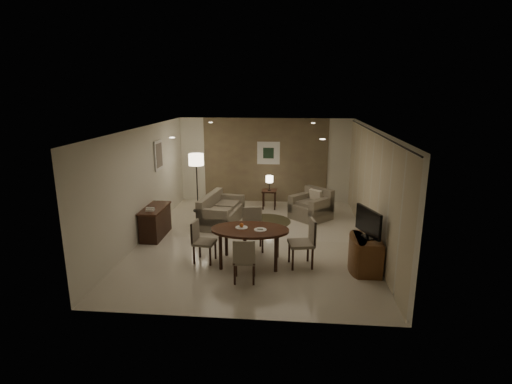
# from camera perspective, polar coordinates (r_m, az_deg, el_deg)

# --- Properties ---
(room_shell) EXTENTS (5.50, 7.00, 2.70)m
(room_shell) POSITION_cam_1_polar(r_m,az_deg,el_deg) (9.82, 0.11, 1.42)
(room_shell) COLOR beige
(room_shell) RESTS_ON ground
(taupe_accent) EXTENTS (3.96, 0.03, 2.70)m
(taupe_accent) POSITION_cam_1_polar(r_m,az_deg,el_deg) (12.84, 1.35, 4.51)
(taupe_accent) COLOR #77694A
(taupe_accent) RESTS_ON wall_back
(curtain_wall) EXTENTS (0.08, 6.70, 2.58)m
(curtain_wall) POSITION_cam_1_polar(r_m,az_deg,el_deg) (9.58, 16.07, 0.32)
(curtain_wall) COLOR beige
(curtain_wall) RESTS_ON wall_right
(curtain_rod) EXTENTS (0.03, 6.80, 0.03)m
(curtain_rod) POSITION_cam_1_polar(r_m,az_deg,el_deg) (9.36, 16.63, 8.19)
(curtain_rod) COLOR black
(curtain_rod) RESTS_ON wall_right
(art_back_frame) EXTENTS (0.72, 0.03, 0.72)m
(art_back_frame) POSITION_cam_1_polar(r_m,az_deg,el_deg) (12.76, 1.79, 5.58)
(art_back_frame) COLOR silver
(art_back_frame) RESTS_ON wall_back
(art_back_canvas) EXTENTS (0.34, 0.01, 0.34)m
(art_back_canvas) POSITION_cam_1_polar(r_m,az_deg,el_deg) (12.75, 1.79, 5.57)
(art_back_canvas) COLOR #1B311E
(art_back_canvas) RESTS_ON wall_back
(art_left_frame) EXTENTS (0.03, 0.60, 0.80)m
(art_left_frame) POSITION_cam_1_polar(r_m,az_deg,el_deg) (11.06, -13.74, 5.12)
(art_left_frame) COLOR silver
(art_left_frame) RESTS_ON wall_left
(art_left_canvas) EXTENTS (0.01, 0.46, 0.64)m
(art_left_canvas) POSITION_cam_1_polar(r_m,az_deg,el_deg) (11.06, -13.66, 5.12)
(art_left_canvas) COLOR gray
(art_left_canvas) RESTS_ON wall_left
(downlight_nl) EXTENTS (0.10, 0.10, 0.01)m
(downlight_nl) POSITION_cam_1_polar(r_m,az_deg,el_deg) (7.72, -11.90, 7.61)
(downlight_nl) COLOR white
(downlight_nl) RESTS_ON ceiling
(downlight_nr) EXTENTS (0.10, 0.10, 0.01)m
(downlight_nr) POSITION_cam_1_polar(r_m,az_deg,el_deg) (7.40, 9.50, 7.44)
(downlight_nr) COLOR white
(downlight_nr) RESTS_ON ceiling
(downlight_fl) EXTENTS (0.10, 0.10, 0.01)m
(downlight_fl) POSITION_cam_1_polar(r_m,az_deg,el_deg) (11.19, -6.50, 9.85)
(downlight_fl) COLOR white
(downlight_fl) RESTS_ON ceiling
(downlight_fr) EXTENTS (0.10, 0.10, 0.01)m
(downlight_fr) POSITION_cam_1_polar(r_m,az_deg,el_deg) (10.98, 8.18, 9.71)
(downlight_fr) COLOR white
(downlight_fr) RESTS_ON ceiling
(console_desk) EXTENTS (0.48, 1.20, 0.75)m
(console_desk) POSITION_cam_1_polar(r_m,az_deg,el_deg) (10.23, -14.17, -4.17)
(console_desk) COLOR #431E15
(console_desk) RESTS_ON floor
(telephone) EXTENTS (0.20, 0.14, 0.09)m
(telephone) POSITION_cam_1_polar(r_m,az_deg,el_deg) (9.84, -14.89, -2.37)
(telephone) COLOR white
(telephone) RESTS_ON console_desk
(tv_cabinet) EXTENTS (0.48, 0.90, 0.70)m
(tv_cabinet) POSITION_cam_1_polar(r_m,az_deg,el_deg) (8.42, 15.57, -8.55)
(tv_cabinet) COLOR brown
(tv_cabinet) RESTS_ON floor
(flat_tv) EXTENTS (0.36, 0.85, 0.60)m
(flat_tv) POSITION_cam_1_polar(r_m,az_deg,el_deg) (8.18, 15.74, -4.22)
(flat_tv) COLOR black
(flat_tv) RESTS_ON tv_cabinet
(dining_table) EXTENTS (1.62, 1.02, 0.76)m
(dining_table) POSITION_cam_1_polar(r_m,az_deg,el_deg) (8.43, -0.87, -7.74)
(dining_table) COLOR #431E15
(dining_table) RESTS_ON floor
(chair_near) EXTENTS (0.45, 0.45, 0.88)m
(chair_near) POSITION_cam_1_polar(r_m,az_deg,el_deg) (7.67, -1.64, -9.58)
(chair_near) COLOR gray
(chair_near) RESTS_ON floor
(chair_far) EXTENTS (0.55, 0.55, 0.96)m
(chair_far) POSITION_cam_1_polar(r_m,az_deg,el_deg) (9.05, -0.41, -5.48)
(chair_far) COLOR gray
(chair_far) RESTS_ON floor
(chair_left) EXTENTS (0.48, 0.48, 0.89)m
(chair_left) POSITION_cam_1_polar(r_m,az_deg,el_deg) (8.55, -7.35, -7.07)
(chair_left) COLOR gray
(chair_left) RESTS_ON floor
(chair_right) EXTENTS (0.57, 0.57, 1.01)m
(chair_right) POSITION_cam_1_polar(r_m,az_deg,el_deg) (8.31, 6.43, -7.24)
(chair_right) COLOR gray
(chair_right) RESTS_ON floor
(plate_a) EXTENTS (0.26, 0.26, 0.02)m
(plate_a) POSITION_cam_1_polar(r_m,az_deg,el_deg) (8.36, -2.08, -5.09)
(plate_a) COLOR white
(plate_a) RESTS_ON dining_table
(plate_b) EXTENTS (0.26, 0.26, 0.02)m
(plate_b) POSITION_cam_1_polar(r_m,az_deg,el_deg) (8.22, 0.61, -5.41)
(plate_b) COLOR white
(plate_b) RESTS_ON dining_table
(fruit_apple) EXTENTS (0.09, 0.09, 0.09)m
(fruit_apple) POSITION_cam_1_polar(r_m,az_deg,el_deg) (8.34, -2.08, -4.75)
(fruit_apple) COLOR #BB4F15
(fruit_apple) RESTS_ON plate_a
(napkin) EXTENTS (0.12, 0.08, 0.03)m
(napkin) POSITION_cam_1_polar(r_m,az_deg,el_deg) (8.21, 0.61, -5.26)
(napkin) COLOR white
(napkin) RESTS_ON plate_b
(round_rug) EXTENTS (1.35, 1.35, 0.01)m
(round_rug) POSITION_cam_1_polar(r_m,az_deg,el_deg) (11.14, 1.50, -4.19)
(round_rug) COLOR #464027
(round_rug) RESTS_ON floor
(sofa) EXTENTS (1.79, 1.07, 0.79)m
(sofa) POSITION_cam_1_polar(r_m,az_deg,el_deg) (10.92, -4.92, -2.47)
(sofa) COLOR gray
(sofa) RESTS_ON floor
(armchair) EXTENTS (1.30, 1.30, 0.84)m
(armchair) POSITION_cam_1_polar(r_m,az_deg,el_deg) (11.35, 7.84, -1.77)
(armchair) COLOR gray
(armchair) RESTS_ON floor
(side_table) EXTENTS (0.45, 0.45, 0.57)m
(side_table) POSITION_cam_1_polar(r_m,az_deg,el_deg) (12.30, 1.91, -1.03)
(side_table) COLOR black
(side_table) RESTS_ON floor
(table_lamp) EXTENTS (0.22, 0.22, 0.50)m
(table_lamp) POSITION_cam_1_polar(r_m,az_deg,el_deg) (12.16, 1.93, 1.40)
(table_lamp) COLOR #FFEAC1
(table_lamp) RESTS_ON side_table
(floor_lamp) EXTENTS (0.44, 0.44, 1.74)m
(floor_lamp) POSITION_cam_1_polar(r_m,az_deg,el_deg) (11.98, -8.42, 1.30)
(floor_lamp) COLOR #FFE5B7
(floor_lamp) RESTS_ON floor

